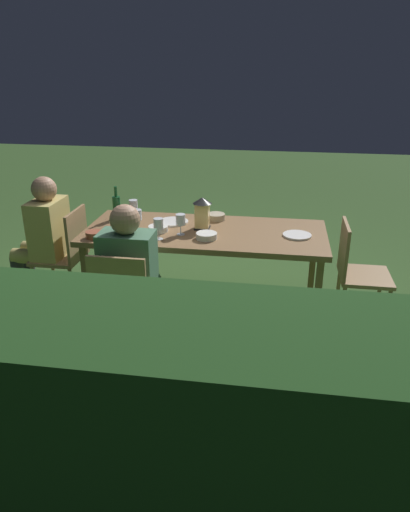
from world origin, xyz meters
The scene contains 20 objects.
ground_plane centered at (0.00, 0.00, 0.00)m, with size 16.00×16.00×0.00m, color #385B28.
dining_table centered at (0.00, 0.00, 0.70)m, with size 1.96×0.85×0.75m.
chair_head_far centered at (1.23, 0.00, 0.49)m, with size 0.40×0.42×0.87m.
person_in_mustard centered at (1.42, 0.00, 0.64)m, with size 0.48×0.38×1.15m.
chair_head_near centered at (-1.23, 0.00, 0.49)m, with size 0.40×0.42×0.87m.
chair_side_right_b centered at (0.44, 0.82, 0.49)m, with size 0.42×0.40×0.87m.
person_in_green centered at (0.44, 0.62, 0.64)m, with size 0.38×0.47×1.15m.
lantern_centerpiece centered at (0.03, -0.04, 0.90)m, with size 0.15×0.15×0.27m.
green_bottle_on_table centered at (0.80, -0.18, 0.86)m, with size 0.07×0.07×0.29m.
wine_glass_a centered at (0.55, 0.06, 0.87)m, with size 0.08×0.08×0.17m.
wine_glass_b centered at (0.32, 0.26, 0.87)m, with size 0.08×0.08×0.17m.
wine_glass_c centered at (0.66, -0.21, 0.87)m, with size 0.08×0.08×0.17m.
wine_glass_d centered at (0.17, 0.13, 0.87)m, with size 0.08×0.08×0.17m.
plate_a centered at (-0.74, 0.02, 0.76)m, with size 0.23×0.23×0.01m, color white.
plate_b centered at (0.30, -0.16, 0.76)m, with size 0.25×0.25×0.01m, color white.
bowl_olives centered at (0.37, 0.08, 0.78)m, with size 0.16×0.16×0.05m.
bowl_bread centered at (-0.04, 0.19, 0.78)m, with size 0.16×0.16×0.05m.
bowl_salad centered at (0.83, 0.31, 0.78)m, with size 0.13×0.13×0.05m.
bowl_dip centered at (-0.05, -0.30, 0.78)m, with size 0.16×0.16×0.05m.
hedge_backdrop centered at (0.00, 2.33, 0.64)m, with size 4.44×0.61×1.27m, color #234C1E.
Camera 1 is at (-0.57, 3.66, 2.06)m, focal length 33.73 mm.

